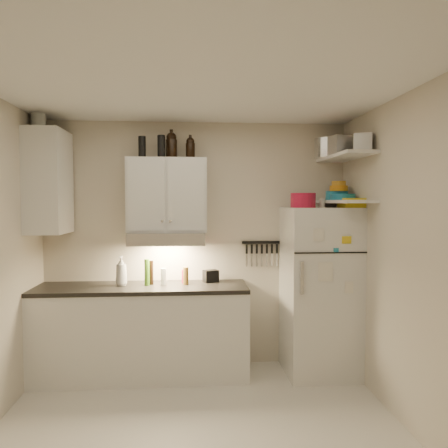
{
  "coord_description": "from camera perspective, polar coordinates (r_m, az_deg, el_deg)",
  "views": [
    {
      "loc": [
        -0.07,
        -3.17,
        1.76
      ],
      "look_at": [
        0.25,
        0.9,
        1.55
      ],
      "focal_mm": 35.0,
      "sensor_mm": 36.0,
      "label": 1
    }
  ],
  "objects": [
    {
      "name": "pepper_mill",
      "position": [
        4.46,
        -5.02,
        -6.76
      ],
      "size": [
        0.07,
        0.07,
        0.18
      ],
      "primitive_type": "cylinder",
      "rotation": [
        0.0,
        0.0,
        -0.2
      ],
      "color": "brown",
      "rests_on": "countertop"
    },
    {
      "name": "shelf_lo",
      "position": [
        4.46,
        15.46,
        2.84
      ],
      "size": [
        0.3,
        0.95,
        0.03
      ],
      "primitive_type": "cube",
      "color": "white",
      "rests_on": "right_wall"
    },
    {
      "name": "clear_bottle",
      "position": [
        4.46,
        -7.91,
        -6.82
      ],
      "size": [
        0.06,
        0.06,
        0.17
      ],
      "primitive_type": "cylinder",
      "rotation": [
        0.0,
        0.0,
        0.15
      ],
      "color": "silver",
      "rests_on": "countertop"
    },
    {
      "name": "side_jar",
      "position": [
        4.64,
        -23.08,
        12.4
      ],
      "size": [
        0.15,
        0.15,
        0.18
      ],
      "primitive_type": "cylinder",
      "rotation": [
        0.0,
        0.0,
        0.09
      ],
      "color": "silver",
      "rests_on": "side_cabinet"
    },
    {
      "name": "vinegar_bottle",
      "position": [
        4.5,
        -9.52,
        -6.27
      ],
      "size": [
        0.07,
        0.07,
        0.24
      ],
      "primitive_type": "cylinder",
      "rotation": [
        0.0,
        0.0,
        -0.34
      ],
      "color": "black",
      "rests_on": "countertop"
    },
    {
      "name": "dutch_oven",
      "position": [
        4.4,
        10.28,
        3.05
      ],
      "size": [
        0.32,
        0.32,
        0.14
      ],
      "primitive_type": "cylinder",
      "rotation": [
        0.0,
        0.0,
        -0.38
      ],
      "color": "#A71332",
      "rests_on": "fridge"
    },
    {
      "name": "shelf_hi",
      "position": [
        4.48,
        15.54,
        8.48
      ],
      "size": [
        0.3,
        0.95,
        0.03
      ],
      "primitive_type": "cube",
      "color": "white",
      "rests_on": "right_wall"
    },
    {
      "name": "floor",
      "position": [
        3.63,
        -3.16,
        -26.26
      ],
      "size": [
        3.2,
        3.0,
        0.02
      ],
      "primitive_type": "cube",
      "color": "silver",
      "rests_on": "ground"
    },
    {
      "name": "thermos_a",
      "position": [
        4.47,
        -8.19,
        9.99
      ],
      "size": [
        0.09,
        0.09,
        0.22
      ],
      "primitive_type": "cylinder",
      "rotation": [
        0.0,
        0.0,
        0.18
      ],
      "color": "black",
      "rests_on": "upper_cabinet"
    },
    {
      "name": "stock_pot",
      "position": [
        4.75,
        13.41,
        9.59
      ],
      "size": [
        0.33,
        0.33,
        0.2
      ],
      "primitive_type": "cylinder",
      "rotation": [
        0.0,
        0.0,
        0.2
      ],
      "color": "silver",
      "rests_on": "shelf_hi"
    },
    {
      "name": "base_cabinet",
      "position": [
        4.59,
        -10.63,
        -13.84
      ],
      "size": [
        2.1,
        0.6,
        0.88
      ],
      "primitive_type": "cube",
      "color": "white",
      "rests_on": "floor"
    },
    {
      "name": "countertop",
      "position": [
        4.47,
        -10.68,
        -8.19
      ],
      "size": [
        2.1,
        0.62,
        0.04
      ],
      "primitive_type": "cube",
      "color": "black",
      "rests_on": "base_cabinet"
    },
    {
      "name": "bowl_orange",
      "position": [
        4.63,
        14.75,
        4.52
      ],
      "size": [
        0.18,
        0.18,
        0.06
      ],
      "primitive_type": "cylinder",
      "color": "orange",
      "rests_on": "bowl_teal"
    },
    {
      "name": "right_wall",
      "position": [
        3.61,
        23.34,
        -4.6
      ],
      "size": [
        0.02,
        3.0,
        2.6
      ],
      "primitive_type": "cube",
      "color": "beige",
      "rests_on": "ground"
    },
    {
      "name": "oil_bottle",
      "position": [
        4.46,
        -10.03,
        -6.23
      ],
      "size": [
        0.06,
        0.06,
        0.27
      ],
      "primitive_type": "cylinder",
      "rotation": [
        0.0,
        0.0,
        -0.11
      ],
      "color": "#40711C",
      "rests_on": "countertop"
    },
    {
      "name": "spice_jar",
      "position": [
        4.52,
        12.69,
        2.71
      ],
      "size": [
        0.06,
        0.06,
        0.09
      ],
      "primitive_type": "cylinder",
      "rotation": [
        0.0,
        0.0,
        -0.07
      ],
      "color": "silver",
      "rests_on": "fridge"
    },
    {
      "name": "book_stack",
      "position": [
        4.45,
        16.43,
        2.65
      ],
      "size": [
        0.23,
        0.29,
        0.09
      ],
      "primitive_type": "cube",
      "rotation": [
        0.0,
        0.0,
        -0.04
      ],
      "color": "yellow",
      "rests_on": "fridge"
    },
    {
      "name": "tin_b",
      "position": [
        4.23,
        17.73,
        10.07
      ],
      "size": [
        0.21,
        0.21,
        0.16
      ],
      "primitive_type": "cube",
      "rotation": [
        0.0,
        0.0,
        -0.43
      ],
      "color": "#AAAAAD",
      "rests_on": "shelf_hi"
    },
    {
      "name": "upper_cabinet",
      "position": [
        4.51,
        -7.44,
        3.74
      ],
      "size": [
        0.8,
        0.33,
        0.75
      ],
      "primitive_type": "cube",
      "color": "white",
      "rests_on": "back_wall"
    },
    {
      "name": "plates",
      "position": [
        4.51,
        15.25,
        3.42
      ],
      "size": [
        0.3,
        0.3,
        0.06
      ],
      "primitive_type": "cylinder",
      "rotation": [
        0.0,
        0.0,
        -0.3
      ],
      "color": "teal",
      "rests_on": "shelf_lo"
    },
    {
      "name": "range_hood",
      "position": [
        4.46,
        -7.44,
        -1.84
      ],
      "size": [
        0.76,
        0.46,
        0.12
      ],
      "primitive_type": "cube",
      "color": "silver",
      "rests_on": "back_wall"
    },
    {
      "name": "ceiling",
      "position": [
        3.28,
        -3.29,
        17.98
      ],
      "size": [
        3.2,
        3.0,
        0.02
      ],
      "primitive_type": "cube",
      "color": "white",
      "rests_on": "ground"
    },
    {
      "name": "red_jar",
      "position": [
        4.55,
        -5.12,
        -6.82
      ],
      "size": [
        0.09,
        0.09,
        0.14
      ],
      "primitive_type": "cylinder",
      "rotation": [
        0.0,
        0.0,
        -0.3
      ],
      "color": "#A71332",
      "rests_on": "countertop"
    },
    {
      "name": "side_cabinet",
      "position": [
        4.58,
        -21.93,
        5.11
      ],
      "size": [
        0.33,
        0.55,
        1.0
      ],
      "primitive_type": "cube",
      "color": "white",
      "rests_on": "left_wall"
    },
    {
      "name": "fridge",
      "position": [
        4.61,
        12.36,
        -8.51
      ],
      "size": [
        0.7,
        0.68,
        1.7
      ],
      "primitive_type": "cube",
      "color": "white",
      "rests_on": "floor"
    },
    {
      "name": "tin_a",
      "position": [
        4.44,
        14.9,
        9.9
      ],
      "size": [
        0.21,
        0.2,
        0.18
      ],
      "primitive_type": "cube",
      "rotation": [
        0.0,
        0.0,
        0.26
      ],
      "color": "#AAAAAD",
      "rests_on": "shelf_hi"
    },
    {
      "name": "bowl_teal",
      "position": [
        4.67,
        14.53,
        3.6
      ],
      "size": [
        0.23,
        0.23,
        0.09
      ],
      "primitive_type": "cylinder",
      "color": "teal",
      "rests_on": "shelf_lo"
    },
    {
      "name": "growler_a",
      "position": [
        4.57,
        -6.88,
        10.19
      ],
      "size": [
        0.15,
        0.15,
        0.28
      ],
      "primitive_type": null,
      "rotation": [
        0.0,
        0.0,
        0.4
      ],
      "color": "black",
      "rests_on": "upper_cabinet"
    },
    {
      "name": "thermos_b",
      "position": [
        4.51,
        -10.66,
        9.86
      ],
      "size": [
        0.1,
        0.1,
        0.21
      ],
      "primitive_type": "cylinder",
      "rotation": [
        0.0,
        0.0,
        0.4
      ],
      "color": "black",
      "rests_on": "upper_cabinet"
    },
    {
      "name": "soap_bottle",
      "position": [
        4.5,
        -13.27,
        -5.76
      ],
      "size": [
        0.16,
        0.16,
        0.33
      ],
      "primitive_type": "imported",
      "rotation": [
        0.0,
        0.0,
        -0.26
      ],
      "color": "white",
      "rests_on": "countertop"
    },
    {
      "name": "caddy",
      "position": [
        4.59,
        -1.75,
        -6.81
      ],
      "size": [
        0.17,
        0.15,
        0.13
      ],
      "primitive_type": "cube",
      "rotation": [
        0.0,
        0.0,
        0.38
      ],
      "color": "black",
      "rests_on": "countertop"
    },
    {
      "name": "knife_strip",
      "position": [
        4.73,
        4.89,
        -2.4
      ],
      "size": [
        0.42,
        0.02,
        0.03
      ],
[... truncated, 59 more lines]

